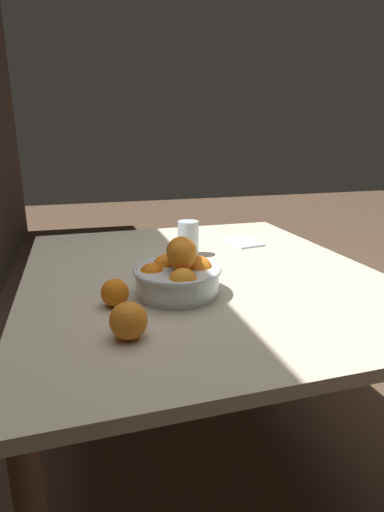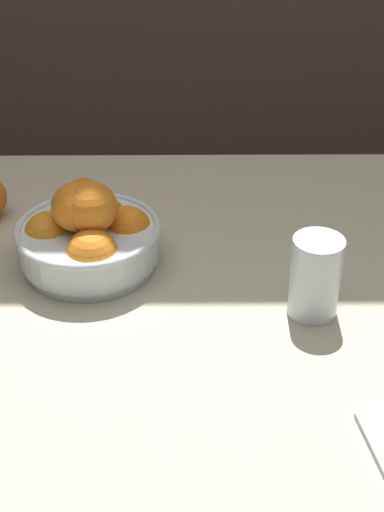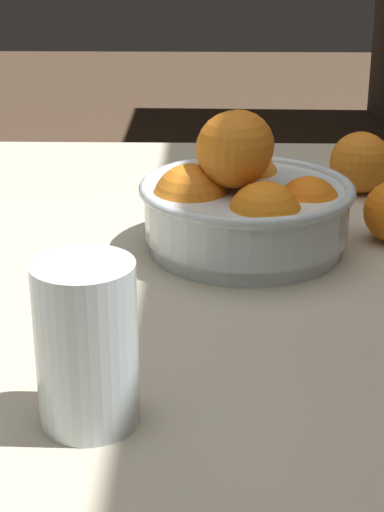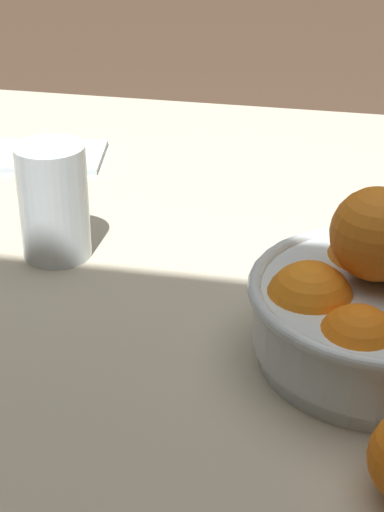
{
  "view_description": "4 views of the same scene",
  "coord_description": "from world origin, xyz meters",
  "views": [
    {
      "loc": [
        -1.15,
        0.36,
        1.11
      ],
      "look_at": [
        -0.01,
        0.03,
        0.76
      ],
      "focal_mm": 28.0,
      "sensor_mm": 36.0,
      "label": 1
    },
    {
      "loc": [
        -0.02,
        -0.85,
        1.36
      ],
      "look_at": [
        -0.01,
        0.04,
        0.77
      ],
      "focal_mm": 50.0,
      "sensor_mm": 36.0,
      "label": 2
    },
    {
      "loc": [
        0.71,
        0.08,
        1.06
      ],
      "look_at": [
        -0.01,
        0.06,
        0.76
      ],
      "focal_mm": 60.0,
      "sensor_mm": 36.0,
      "label": 3
    },
    {
      "loc": [
        -0.14,
        0.77,
        1.15
      ],
      "look_at": [
        -0.0,
        0.1,
        0.78
      ],
      "focal_mm": 60.0,
      "sensor_mm": 36.0,
      "label": 4
    }
  ],
  "objects": [
    {
      "name": "juice_glass",
      "position": [
        0.17,
        -0.01,
        0.76
      ],
      "size": [
        0.07,
        0.07,
        0.13
      ],
      "color": "#F4A314",
      "rests_on": "dining_table"
    },
    {
      "name": "napkin",
      "position": [
        0.27,
        -0.26,
        0.71
      ],
      "size": [
        0.17,
        0.13,
        0.01
      ],
      "primitive_type": "cube",
      "rotation": [
        0.0,
        0.0,
        0.15
      ],
      "color": "silver",
      "rests_on": "dining_table"
    },
    {
      "name": "dining_table",
      "position": [
        0.0,
        0.0,
        0.64
      ],
      "size": [
        1.26,
        1.08,
        0.7
      ],
      "color": "#B7AD93",
      "rests_on": "ground_plane"
    },
    {
      "name": "fruit_bowl",
      "position": [
        -0.17,
        0.12,
        0.76
      ],
      "size": [
        0.23,
        0.23,
        0.16
      ],
      "color": "silver",
      "rests_on": "dining_table"
    }
  ]
}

